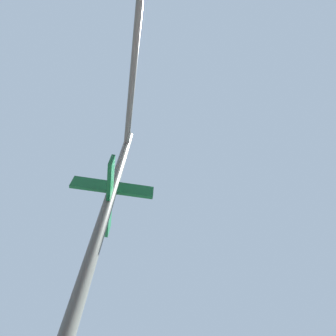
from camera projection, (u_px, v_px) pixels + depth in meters
The scene contains 1 object.
traffic_signal_near at pixel (117, 96), 2.19m from camera, with size 1.98×2.78×5.37m.
Camera 1 is at (-5.83, -4.91, 1.58)m, focal length 25.15 mm.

